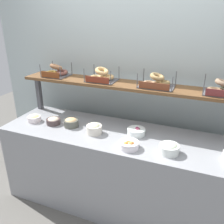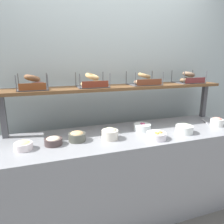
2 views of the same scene
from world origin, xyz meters
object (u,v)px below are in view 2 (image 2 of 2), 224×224
bowl_hummus (77,136)px  bowl_potato_salad (110,133)px  bowl_fruit_salad (157,135)px  bowl_lox_spread (217,122)px  bowl_tuna_salad (53,141)px  bowl_egg_salad (23,145)px  bowl_beet_salad (142,127)px  bowl_scallion_spread (184,128)px  bagel_basket_cinnamon_raisin (33,84)px  serving_spoon_near_plate (204,120)px  bagel_basket_sesame (92,82)px  bagel_basket_everything (144,81)px  bagel_basket_poppy (188,79)px

bowl_hummus → bowl_potato_salad: size_ratio=1.00×
bowl_fruit_salad → bowl_lox_spread: bearing=8.5°
bowl_fruit_salad → bowl_tuna_salad: size_ratio=1.19×
bowl_hummus → bowl_egg_salad: bearing=-174.6°
bowl_lox_spread → bowl_tuna_salad: (-1.70, 0.05, -0.01)m
bowl_fruit_salad → bowl_beet_salad: size_ratio=1.01×
bowl_scallion_spread → bagel_basket_cinnamon_raisin: size_ratio=0.61×
bowl_beet_salad → bowl_potato_salad: bearing=-162.1°
bowl_potato_salad → bowl_egg_salad: (-0.72, 0.01, -0.02)m
bowl_potato_salad → serving_spoon_near_plate: 1.22m
bowl_fruit_salad → bowl_beet_salad: bearing=92.2°
bowl_scallion_spread → bowl_egg_salad: bearing=176.2°
bowl_fruit_salad → bagel_basket_sesame: (-0.47, 0.48, 0.44)m
bagel_basket_cinnamon_raisin → bagel_basket_everything: 1.12m
bagel_basket_cinnamon_raisin → bowl_potato_salad: bearing=-29.1°
bowl_tuna_salad → bowl_beet_salad: bowl_beet_salad is taller
bagel_basket_cinnamon_raisin → bagel_basket_everything: (1.12, -0.00, -0.00)m
bowl_egg_salad → bagel_basket_poppy: bearing=10.4°
bowl_potato_salad → bowl_beet_salad: bearing=17.9°
bagel_basket_everything → bowl_potato_salad: bearing=-145.7°
bowl_lox_spread → bowl_beet_salad: size_ratio=0.75×
bowl_fruit_salad → serving_spoon_near_plate: 0.87m
bowl_lox_spread → bowl_beet_salad: 0.83m
bowl_hummus → bagel_basket_cinnamon_raisin: size_ratio=0.54×
bagel_basket_sesame → bagel_basket_poppy: (1.14, -0.01, 0.00)m
bagel_basket_cinnamon_raisin → bowl_beet_salad: bearing=-12.3°
bowl_scallion_spread → serving_spoon_near_plate: bearing=28.7°
bowl_egg_salad → bagel_basket_sesame: bearing=27.2°
bowl_potato_salad → bowl_egg_salad: bowl_potato_salad is taller
bagel_basket_everything → bowl_tuna_salad: bearing=-162.5°
bowl_hummus → bagel_basket_cinnamon_raisin: bearing=138.5°
bowl_hummus → bagel_basket_poppy: bearing=12.0°
bowl_tuna_salad → bagel_basket_poppy: size_ratio=0.48×
serving_spoon_near_plate → bowl_potato_salad: bearing=-171.9°
bowl_hummus → bowl_scallion_spread: size_ratio=0.90×
bowl_fruit_salad → bowl_lox_spread: 0.82m
bowl_lox_spread → bowl_beet_salad: bearing=170.2°
bowl_egg_salad → bagel_basket_poppy: 1.88m
bowl_hummus → serving_spoon_near_plate: bowl_hummus is taller
bowl_tuna_salad → bowl_beet_salad: bearing=6.2°
bowl_beet_salad → bagel_basket_cinnamon_raisin: bearing=167.7°
bowl_tuna_salad → bowl_potato_salad: bowl_potato_salad is taller
bowl_potato_salad → bagel_basket_poppy: bearing=17.5°
bagel_basket_cinnamon_raisin → bowl_fruit_salad: bearing=-25.4°
bowl_tuna_salad → bowl_potato_salad: (0.49, -0.03, 0.02)m
serving_spoon_near_plate → bagel_basket_poppy: (-0.13, 0.17, 0.47)m
bowl_hummus → bagel_basket_sesame: size_ratio=0.50×
bowl_lox_spread → bowl_tuna_salad: bowl_lox_spread is taller
bowl_potato_salad → bagel_basket_cinnamon_raisin: 0.83m
serving_spoon_near_plate → bagel_basket_sesame: 1.37m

